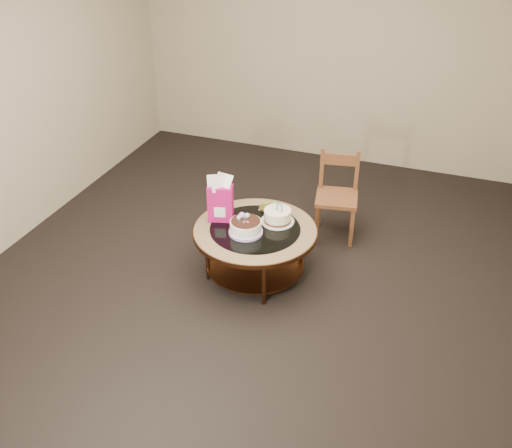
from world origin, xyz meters
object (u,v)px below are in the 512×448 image
(decorated_cake, at_px, (246,227))
(dining_chair, at_px, (337,195))
(gift_bag, at_px, (220,198))
(cream_cake, at_px, (277,216))
(coffee_table, at_px, (255,236))

(decorated_cake, bearing_deg, dining_chair, 60.86)
(decorated_cake, height_order, dining_chair, dining_chair)
(decorated_cake, bearing_deg, gift_bag, 155.03)
(cream_cake, bearing_deg, dining_chair, 84.29)
(coffee_table, relative_size, decorated_cake, 3.72)
(cream_cake, distance_m, gift_bag, 0.49)
(coffee_table, distance_m, gift_bag, 0.42)
(gift_bag, bearing_deg, decorated_cake, -39.19)
(dining_chair, bearing_deg, coffee_table, -129.49)
(cream_cake, height_order, gift_bag, gift_bag)
(gift_bag, bearing_deg, coffee_table, -20.12)
(coffee_table, distance_m, dining_chair, 0.98)
(coffee_table, xyz_separation_m, cream_cake, (0.14, 0.16, 0.13))
(decorated_cake, distance_m, cream_cake, 0.31)
(dining_chair, bearing_deg, cream_cake, -126.17)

